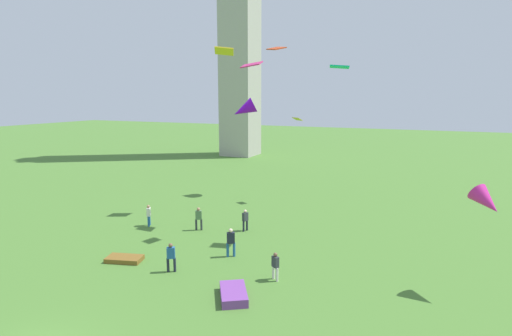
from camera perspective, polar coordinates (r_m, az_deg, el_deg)
person_0 at (r=31.50m, az=-15.23°, el=-6.43°), size 0.42×0.50×1.66m
person_1 at (r=24.80m, az=-3.66°, el=-10.44°), size 0.54×0.49×1.82m
person_2 at (r=21.86m, az=2.81°, el=-13.76°), size 0.47×0.42×1.57m
person_3 at (r=29.31m, az=-1.56°, el=-7.36°), size 0.37×0.48×1.62m
person_4 at (r=23.26m, az=-12.18°, el=-12.28°), size 0.51×0.43×1.69m
person_5 at (r=29.76m, az=-8.29°, el=-7.07°), size 0.52×0.45×1.73m
kite_flying_0 at (r=22.16m, az=30.36°, el=-4.19°), size 1.94×1.94×1.60m
kite_flying_1 at (r=26.80m, az=11.96°, el=14.11°), size 1.40×1.11×0.24m
kite_flying_2 at (r=29.80m, az=-0.63°, el=14.71°), size 1.59×1.10×0.57m
kite_flying_3 at (r=39.42m, az=-1.74°, el=8.44°), size 3.05×2.52×2.37m
kite_flying_4 at (r=33.65m, az=-4.62°, el=16.47°), size 1.83×1.52×0.67m
kite_flying_5 at (r=36.75m, az=5.99°, el=7.05°), size 1.03×0.93×0.31m
kite_flying_6 at (r=27.46m, az=2.99°, el=16.87°), size 1.18×1.36×0.39m
kite_bundle_0 at (r=20.40m, az=-3.27°, el=-17.70°), size 2.20×2.49×0.44m
kite_bundle_1 at (r=25.71m, az=-18.47°, el=-12.34°), size 2.32×1.61×0.27m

